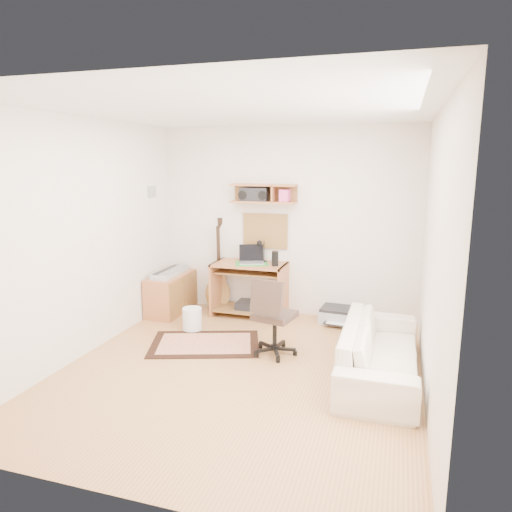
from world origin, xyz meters
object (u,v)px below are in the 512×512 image
(desk, at_px, (250,290))
(cabinet, at_px, (171,293))
(task_chair, at_px, (275,316))
(sofa, at_px, (380,342))
(printer, at_px, (340,316))

(desk, bearing_deg, cabinet, -171.18)
(task_chair, relative_size, sofa, 0.49)
(printer, xyz_separation_m, sofa, (0.58, -1.51, 0.28))
(printer, bearing_deg, cabinet, -169.17)
(task_chair, xyz_separation_m, sofa, (1.15, -0.21, -0.09))
(task_chair, bearing_deg, cabinet, 162.34)
(desk, xyz_separation_m, cabinet, (-1.13, -0.18, -0.10))
(task_chair, distance_m, cabinet, 2.10)
(cabinet, relative_size, sofa, 0.49)
(cabinet, height_order, printer, cabinet)
(desk, distance_m, task_chair, 1.39)
(cabinet, xyz_separation_m, printer, (2.38, 0.26, -0.19))
(desk, xyz_separation_m, task_chair, (0.69, -1.21, 0.08))
(task_chair, distance_m, sofa, 1.17)
(sofa, bearing_deg, desk, 52.14)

